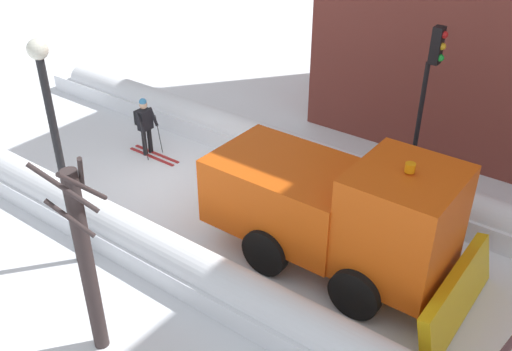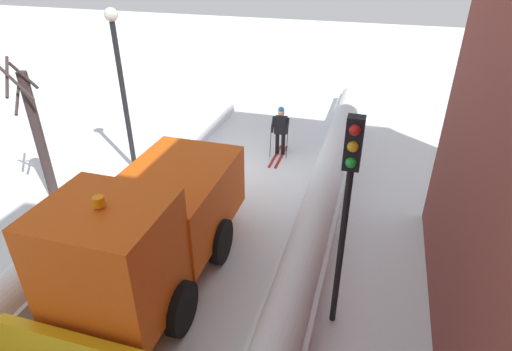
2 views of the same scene
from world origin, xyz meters
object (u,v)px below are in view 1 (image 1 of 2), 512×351
at_px(bare_tree_near, 86,260).
at_px(skier, 145,124).
at_px(traffic_light_pole, 429,81).
at_px(plow_truck, 339,211).
at_px(street_lamp, 54,132).

bearing_deg(bare_tree_near, skier, -140.53).
bearing_deg(traffic_light_pole, plow_truck, -1.37).
distance_m(traffic_light_pole, bare_tree_near, 9.13).
bearing_deg(skier, bare_tree_near, 39.47).
xyz_separation_m(traffic_light_pole, street_lamp, (7.37, -4.83, 0.11)).
xyz_separation_m(plow_truck, traffic_light_pole, (-4.01, 0.10, 1.69)).
distance_m(skier, bare_tree_near, 7.68).
bearing_deg(skier, plow_truck, 80.92).
xyz_separation_m(traffic_light_pole, bare_tree_near, (8.73, -2.46, -1.10)).
xyz_separation_m(skier, street_lamp, (4.51, 2.46, 2.28)).
bearing_deg(skier, traffic_light_pole, 111.40).
bearing_deg(plow_truck, bare_tree_near, -26.55).
relative_size(plow_truck, traffic_light_pole, 1.32).
bearing_deg(plow_truck, traffic_light_pole, 178.63).
distance_m(traffic_light_pole, street_lamp, 8.81).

